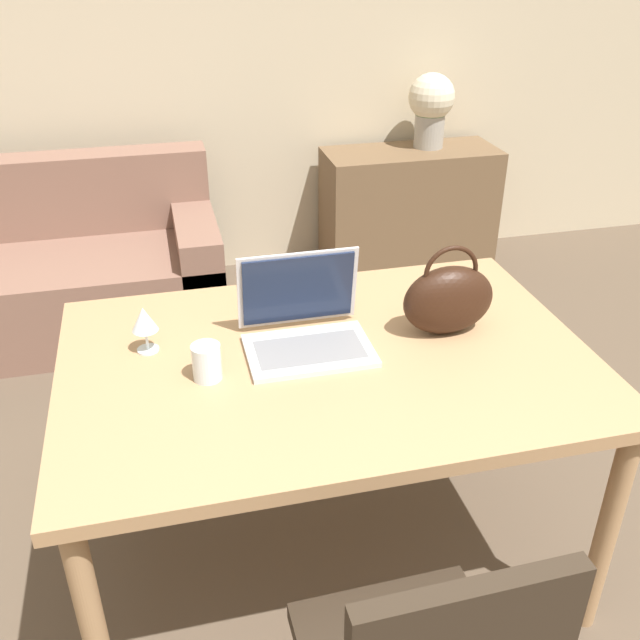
{
  "coord_description": "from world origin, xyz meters",
  "views": [
    {
      "loc": [
        -0.42,
        -0.83,
        1.84
      ],
      "look_at": [
        -0.02,
        0.81,
        0.89
      ],
      "focal_mm": 40.0,
      "sensor_mm": 36.0,
      "label": 1
    }
  ],
  "objects_px": {
    "laptop": "(304,321)",
    "flower_vase": "(431,105)",
    "couch": "(44,277)",
    "drinking_glass": "(207,362)",
    "wine_glass": "(144,321)",
    "handbag": "(448,299)"
  },
  "relations": [
    {
      "from": "laptop",
      "to": "flower_vase",
      "type": "height_order",
      "value": "flower_vase"
    },
    {
      "from": "couch",
      "to": "drinking_glass",
      "type": "relative_size",
      "value": 17.0
    },
    {
      "from": "drinking_glass",
      "to": "wine_glass",
      "type": "distance_m",
      "value": 0.24
    },
    {
      "from": "drinking_glass",
      "to": "handbag",
      "type": "bearing_deg",
      "value": 6.36
    },
    {
      "from": "drinking_glass",
      "to": "couch",
      "type": "bearing_deg",
      "value": 110.17
    },
    {
      "from": "laptop",
      "to": "wine_glass",
      "type": "distance_m",
      "value": 0.45
    },
    {
      "from": "drinking_glass",
      "to": "flower_vase",
      "type": "distance_m",
      "value": 2.58
    },
    {
      "from": "couch",
      "to": "drinking_glass",
      "type": "height_order",
      "value": "drinking_glass"
    },
    {
      "from": "wine_glass",
      "to": "flower_vase",
      "type": "height_order",
      "value": "flower_vase"
    },
    {
      "from": "couch",
      "to": "wine_glass",
      "type": "distance_m",
      "value": 1.8
    },
    {
      "from": "laptop",
      "to": "drinking_glass",
      "type": "distance_m",
      "value": 0.32
    },
    {
      "from": "handbag",
      "to": "laptop",
      "type": "bearing_deg",
      "value": 173.79
    },
    {
      "from": "laptop",
      "to": "handbag",
      "type": "height_order",
      "value": "handbag"
    },
    {
      "from": "couch",
      "to": "handbag",
      "type": "bearing_deg",
      "value": -51.46
    },
    {
      "from": "couch",
      "to": "drinking_glass",
      "type": "bearing_deg",
      "value": -69.83
    },
    {
      "from": "laptop",
      "to": "drinking_glass",
      "type": "height_order",
      "value": "laptop"
    },
    {
      "from": "flower_vase",
      "to": "handbag",
      "type": "bearing_deg",
      "value": -109.95
    },
    {
      "from": "handbag",
      "to": "drinking_glass",
      "type": "bearing_deg",
      "value": -173.64
    },
    {
      "from": "couch",
      "to": "handbag",
      "type": "height_order",
      "value": "handbag"
    },
    {
      "from": "drinking_glass",
      "to": "wine_glass",
      "type": "height_order",
      "value": "wine_glass"
    },
    {
      "from": "handbag",
      "to": "flower_vase",
      "type": "bearing_deg",
      "value": 70.05
    },
    {
      "from": "laptop",
      "to": "handbag",
      "type": "bearing_deg",
      "value": -6.21
    }
  ]
}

